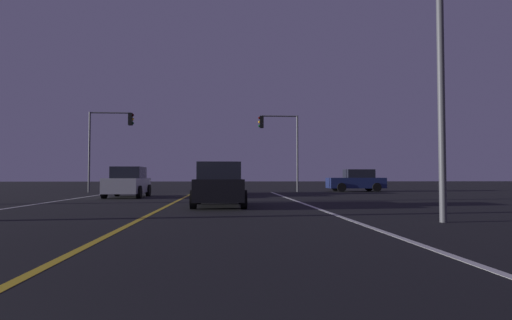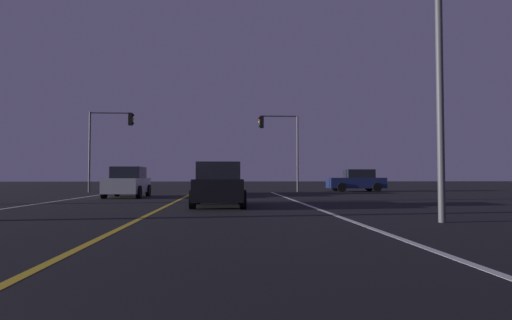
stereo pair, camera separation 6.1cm
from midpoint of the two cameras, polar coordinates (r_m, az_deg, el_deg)
lane_edge_right at (r=13.33m, az=10.46°, el=-7.13°), size 0.16×37.36×0.01m
lane_center_divider at (r=13.14m, az=-14.22°, el=-7.17°), size 0.16×37.36×0.01m
car_oncoming at (r=25.14m, az=-16.50°, el=-2.87°), size 2.02×4.30×1.70m
car_crossing_side at (r=34.25m, az=13.18°, el=-2.69°), size 4.30×2.02×1.70m
car_lead_same_lane at (r=16.79m, az=-4.84°, el=-3.33°), size 2.02×4.30×1.70m
car_ahead_far at (r=28.54m, az=-4.18°, el=-2.86°), size 2.02×4.30×1.70m
traffic_light_near_right at (r=32.44m, az=3.15°, el=3.26°), size 3.03×0.36×5.74m
traffic_light_near_left at (r=33.32m, az=-18.62°, el=3.40°), size 3.24×0.36×5.86m
street_lamp_right_near at (r=12.35m, az=20.78°, el=16.61°), size 2.38×0.44×8.03m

